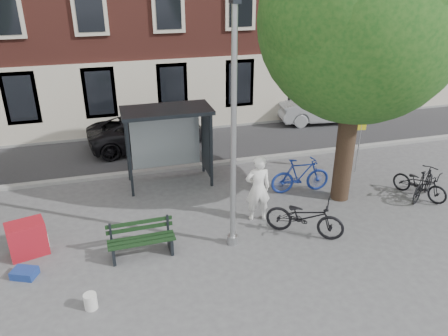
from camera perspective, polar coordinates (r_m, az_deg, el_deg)
name	(u,v)px	position (r m, az deg, el deg)	size (l,w,h in m)	color
ground	(232,243)	(11.77, 1.12, -9.79)	(90.00, 90.00, 0.00)	#4C4C4F
road	(183,148)	(17.81, -5.41, 2.66)	(40.00, 4.00, 0.01)	#28282B
curb_near	(193,166)	(15.98, -4.07, 0.25)	(40.00, 0.25, 0.12)	gray
curb_far	(174,130)	(19.64, -6.52, 4.92)	(40.00, 0.25, 0.12)	gray
lamppost	(233,146)	(10.45, 1.24, 2.88)	(0.28, 0.35, 6.11)	#9EA0A3
tree_right	(365,12)	(12.71, 17.97, 18.87)	(5.76, 5.60, 8.20)	black
bus_shelter	(179,127)	(14.37, -5.92, 5.30)	(2.85, 1.45, 2.62)	#1E2328
painter	(258,188)	(12.36, 4.44, -2.67)	(0.73, 0.48, 1.99)	white
bench	(141,241)	(11.35, -10.73, -9.33)	(1.69, 0.60, 0.86)	#1E2328
bike_a	(305,217)	(12.03, 10.50, -6.26)	(0.74, 2.12, 1.12)	black
bike_b	(300,175)	(14.24, 9.95, -0.96)	(0.55, 1.95, 1.17)	navy
bike_c	(420,183)	(15.10, 24.23, -1.85)	(0.62, 1.77, 0.93)	black
bike_d	(424,184)	(15.04, 24.66, -1.86)	(0.48, 1.70, 1.02)	black
car_dark	(148,131)	(17.92, -9.95, 4.75)	(2.17, 4.70, 1.31)	black
car_silver	(323,108)	(21.07, 12.84, 7.68)	(1.48, 4.25, 1.40)	#A5A7AC
red_stand	(27,239)	(12.20, -24.31, -8.41)	(0.90, 0.60, 0.90)	maroon
blue_crate	(25,273)	(11.61, -24.61, -12.38)	(0.55, 0.40, 0.20)	navy
bucket_a	(91,301)	(10.16, -17.03, -16.31)	(0.28, 0.28, 0.36)	silver
bucket_b	(43,242)	(12.44, -22.54, -8.86)	(0.28, 0.28, 0.36)	silver
notice_sign	(360,132)	(15.78, 17.40, 4.51)	(0.35, 0.08, 2.05)	#9EA0A3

